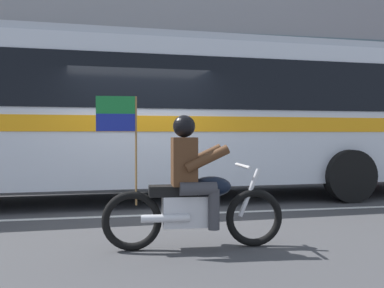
# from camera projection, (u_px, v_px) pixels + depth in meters

# --- Properties ---
(ground_plane) EXTENTS (60.00, 60.00, 0.00)m
(ground_plane) POSITION_uv_depth(u_px,v_px,m) (141.00, 209.00, 7.85)
(ground_plane) COLOR #3D3D3F
(sidewalk_curb) EXTENTS (28.00, 3.80, 0.15)m
(sidewalk_curb) POSITION_uv_depth(u_px,v_px,m) (127.00, 178.00, 12.84)
(sidewalk_curb) COLOR #B7B2A8
(sidewalk_curb) RESTS_ON ground_plane
(lane_center_stripe) EXTENTS (26.60, 0.14, 0.01)m
(lane_center_stripe) POSITION_uv_depth(u_px,v_px,m) (144.00, 215.00, 7.26)
(lane_center_stripe) COLOR silver
(lane_center_stripe) RESTS_ON ground_plane
(transit_bus) EXTENTS (12.91, 3.12, 3.22)m
(transit_bus) POSITION_uv_depth(u_px,v_px,m) (164.00, 108.00, 9.09)
(transit_bus) COLOR silver
(transit_bus) RESTS_ON ground_plane
(motorcycle_with_rider) EXTENTS (2.19, 0.64, 1.78)m
(motorcycle_with_rider) POSITION_uv_depth(u_px,v_px,m) (192.00, 192.00, 5.14)
(motorcycle_with_rider) COLOR black
(motorcycle_with_rider) RESTS_ON ground_plane
(fire_hydrant) EXTENTS (0.22, 0.30, 0.75)m
(fire_hydrant) POSITION_uv_depth(u_px,v_px,m) (0.00, 168.00, 10.81)
(fire_hydrant) COLOR #4C8C3F
(fire_hydrant) RESTS_ON sidewalk_curb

